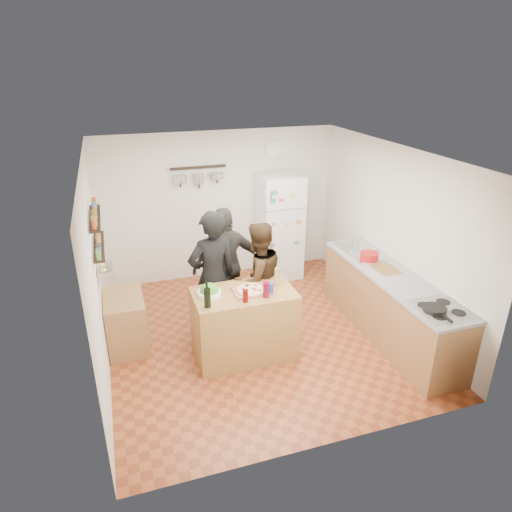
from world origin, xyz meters
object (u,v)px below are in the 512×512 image
object	(u,v)px
prep_island	(244,324)
wine_bottle	(207,298)
person_left	(213,277)
counter_run	(389,306)
person_back	(226,265)
skillet	(435,309)
red_bowl	(369,256)
side_table	(126,321)
pepper_mill	(277,278)
salt_canister	(270,288)
person_center	(258,280)
wall_clock	(273,149)
salad_bowl	(209,293)
fridge	(279,226)

from	to	relation	value
prep_island	wine_bottle	distance (m)	0.79
person_left	counter_run	bearing A→B (deg)	151.71
prep_island	person_back	distance (m)	1.05
skillet	prep_island	bearing A→B (deg)	149.62
red_bowl	side_table	distance (m)	3.46
person_back	side_table	xyz separation A→B (m)	(-1.46, -0.30, -0.48)
wine_bottle	red_bowl	bearing A→B (deg)	13.36
person_back	side_table	world-z (taller)	person_back
prep_island	skillet	size ratio (longest dim) A/B	4.76
wine_bottle	pepper_mill	size ratio (longest dim) A/B	1.18
salt_canister	person_center	world-z (taller)	person_center
person_center	person_back	xyz separation A→B (m)	(-0.30, 0.50, 0.04)
prep_island	person_center	world-z (taller)	person_center
pepper_mill	counter_run	distance (m)	1.68
counter_run	pepper_mill	bearing A→B (deg)	172.16
person_back	wall_clock	world-z (taller)	wall_clock
person_center	wall_clock	bearing A→B (deg)	-131.98
salt_canister	person_center	size ratio (longest dim) A/B	0.08
red_bowl	salad_bowl	bearing A→B (deg)	-172.46
pepper_mill	counter_run	bearing A→B (deg)	-7.84
salad_bowl	fridge	size ratio (longest dim) A/B	0.16
prep_island	person_center	size ratio (longest dim) A/B	0.77
prep_island	fridge	distance (m)	2.52
fridge	wall_clock	xyz separation A→B (m)	(0.00, 0.33, 1.25)
person_left	salt_canister	bearing A→B (deg)	120.30
salad_bowl	salt_canister	distance (m)	0.74
prep_island	counter_run	size ratio (longest dim) A/B	0.48
red_bowl	side_table	xyz separation A→B (m)	(-3.39, 0.31, -0.61)
person_center	side_table	distance (m)	1.82
prep_island	salad_bowl	size ratio (longest dim) A/B	4.37
person_left	skillet	world-z (taller)	person_left
prep_island	red_bowl	size ratio (longest dim) A/B	4.79
wall_clock	side_table	size ratio (longest dim) A/B	0.37
red_bowl	person_center	bearing A→B (deg)	176.36
skillet	fridge	distance (m)	3.32
person_back	wall_clock	xyz separation A→B (m)	(1.23, 1.49, 1.30)
fridge	pepper_mill	bearing A→B (deg)	-111.36
wine_bottle	side_table	distance (m)	1.45
salt_canister	side_table	xyz separation A→B (m)	(-1.72, 0.79, -0.61)
person_back	red_bowl	distance (m)	2.03
salad_bowl	counter_run	world-z (taller)	salad_bowl
wine_bottle	salt_canister	bearing A→B (deg)	7.13
red_bowl	side_table	world-z (taller)	red_bowl
counter_run	fridge	bearing A→B (deg)	108.06
wine_bottle	wall_clock	distance (m)	3.40
pepper_mill	skillet	bearing A→B (deg)	-38.67
counter_run	fridge	distance (m)	2.46
pepper_mill	prep_island	bearing A→B (deg)	-173.66
salad_bowl	wine_bottle	distance (m)	0.30
prep_island	salt_canister	xyz separation A→B (m)	(0.30, -0.12, 0.52)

